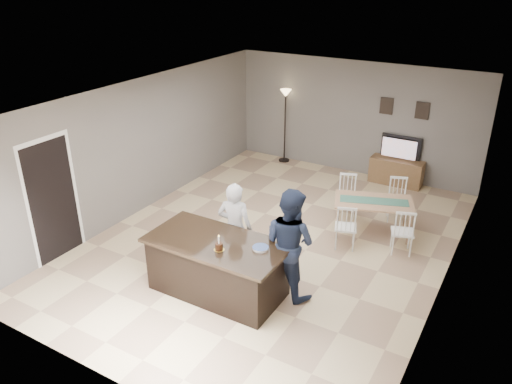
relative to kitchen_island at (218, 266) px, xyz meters
The scene contains 14 objects.
floor 1.86m from the kitchen_island, 90.00° to the left, with size 8.00×8.00×0.00m, color #D0B485.
room_shell 2.18m from the kitchen_island, 90.00° to the left, with size 8.00×8.00×8.00m.
kitchen_island is the anchor object (origin of this frame).
tv_console 5.70m from the kitchen_island, 77.84° to the left, with size 1.20×0.40×0.60m, color brown.
television 5.78m from the kitchen_island, 77.99° to the left, with size 0.91×0.12×0.53m, color black.
tv_screen_glow 5.70m from the kitchen_island, 77.82° to the left, with size 0.78×0.78×0.00m, color orange.
picture_frames 6.03m from the kitchen_island, 78.74° to the left, with size 1.10×0.02×0.38m.
doorway 3.14m from the kitchen_island, behind, with size 0.00×2.10×2.65m.
woman 0.73m from the kitchen_island, 98.03° to the left, with size 0.58×0.38×1.58m, color #B9B9BE.
man 1.18m from the kitchen_island, 30.07° to the left, with size 0.85×0.67×1.76m, color #1B243C.
birthday_cake 0.56m from the kitchen_island, 47.85° to the right, with size 0.16×0.16×0.24m.
plate_stack 0.83m from the kitchen_island, 11.16° to the left, with size 0.24×0.24×0.04m.
dining_table 3.36m from the kitchen_island, 64.10° to the left, with size 1.83×1.98×0.87m.
floor_lamp 5.94m from the kitchen_island, 107.18° to the left, with size 0.28×0.28×1.87m.
Camera 1 is at (3.78, -7.11, 4.70)m, focal length 35.00 mm.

